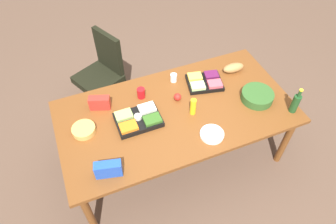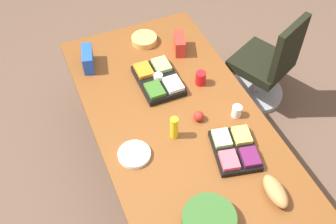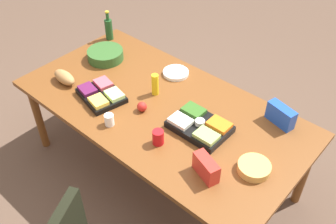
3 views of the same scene
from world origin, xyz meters
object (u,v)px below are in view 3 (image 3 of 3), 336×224
at_px(salad_bowl, 105,55).
at_px(wine_bottle, 109,29).
at_px(fruit_platter, 101,94).
at_px(paper_plate_stack, 176,73).
at_px(bread_loaf, 64,77).
at_px(mustard_bottle, 155,85).
at_px(chip_bag_red, 206,168).
at_px(conference_table, 161,112).
at_px(apple_red, 142,107).
at_px(chip_bowl, 254,168).
at_px(red_solo_cup, 158,137).
at_px(paper_cup, 109,120).
at_px(veggie_tray, 200,126).
at_px(chip_bag_blue, 281,115).

relative_size(salad_bowl, wine_bottle, 1.11).
relative_size(fruit_platter, paper_plate_stack, 1.87).
relative_size(bread_loaf, mustard_bottle, 1.32).
xyz_separation_m(chip_bag_red, salad_bowl, (1.49, -0.47, -0.03)).
height_order(conference_table, apple_red, apple_red).
height_order(chip_bag_red, chip_bowl, chip_bag_red).
xyz_separation_m(fruit_platter, red_solo_cup, (-0.68, 0.07, 0.02)).
distance_m(paper_cup, apple_red, 0.28).
xyz_separation_m(apple_red, red_solo_cup, (-0.32, 0.17, 0.02)).
bearing_deg(chip_bowl, chip_bag_red, 47.80).
height_order(conference_table, veggie_tray, veggie_tray).
xyz_separation_m(wine_bottle, chip_bag_blue, (-1.83, -0.01, -0.04)).
relative_size(apple_red, fruit_platter, 0.18).
bearing_deg(chip_bowl, salad_bowl, -8.04).
distance_m(salad_bowl, mustard_bottle, 0.68).
xyz_separation_m(chip_bag_red, fruit_platter, (1.09, -0.08, -0.04)).
bearing_deg(paper_cup, mustard_bottle, -90.46).
height_order(salad_bowl, chip_bag_blue, chip_bag_blue).
relative_size(salad_bowl, paper_plate_stack, 1.45).
height_order(chip_bowl, paper_plate_stack, chip_bowl).
height_order(paper_cup, red_solo_cup, red_solo_cup).
distance_m(apple_red, red_solo_cup, 0.37).
distance_m(paper_plate_stack, wine_bottle, 0.87).
distance_m(bread_loaf, fruit_platter, 0.39).
bearing_deg(mustard_bottle, apple_red, 106.70).
distance_m(apple_red, paper_plate_stack, 0.54).
bearing_deg(chip_bag_blue, chip_bowl, 101.35).
height_order(fruit_platter, chip_bowl, fruit_platter).
height_order(conference_table, chip_bag_red, chip_bag_red).
relative_size(chip_bag_red, bread_loaf, 0.83).
xyz_separation_m(paper_cup, salad_bowl, (0.67, -0.56, -0.00)).
bearing_deg(veggie_tray, chip_bag_blue, -131.94).
bearing_deg(bread_loaf, chip_bowl, -172.63).
height_order(veggie_tray, chip_bag_blue, chip_bag_blue).
xyz_separation_m(bread_loaf, wine_bottle, (0.25, -0.72, 0.06)).
xyz_separation_m(conference_table, veggie_tray, (-0.39, 0.01, 0.10)).
bearing_deg(apple_red, mustard_bottle, -73.30).
height_order(chip_bag_red, bread_loaf, chip_bag_red).
height_order(apple_red, chip_bag_blue, chip_bag_blue).
bearing_deg(mustard_bottle, veggie_tray, 169.82).
bearing_deg(chip_bag_blue, red_solo_cup, 54.52).
bearing_deg(chip_bag_red, mustard_bottle, -26.39).
bearing_deg(mustard_bottle, wine_bottle, -20.16).
relative_size(paper_cup, salad_bowl, 0.28).
xyz_separation_m(paper_plate_stack, wine_bottle, (0.87, -0.03, 0.10)).
relative_size(apple_red, paper_plate_stack, 0.35).
relative_size(bread_loaf, chip_bag_blue, 1.09).
height_order(veggie_tray, chip_bowl, veggie_tray).
relative_size(fruit_platter, red_solo_cup, 3.75).
bearing_deg(salad_bowl, red_solo_cup, 156.47).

